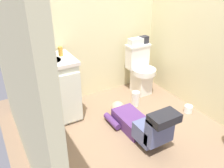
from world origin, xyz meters
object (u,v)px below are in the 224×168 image
Objects in this scene: vanity_cabinet at (53,90)px; person_plumber at (140,123)px; bottle_white at (38,54)px; bottle_green at (44,54)px; soap_dispenser at (29,54)px; toilet at (140,70)px; toilet_paper_roll at (188,109)px; bottle_amber at (60,51)px; bottle_blue at (53,50)px; tissue_box at (136,42)px; bottle_clear at (49,51)px; paper_towel_roll at (135,99)px; faucet at (45,52)px; toiletry_bag at (144,40)px.

vanity_cabinet reaches higher than person_plumber.
vanity_cabinet is 0.48m from bottle_white.
soap_dispenser is at bearing 156.26° from bottle_green.
toilet is 6.82× the size of toilet_paper_roll.
person_plumber is 0.88m from toilet_paper_roll.
bottle_blue is at bearing 160.98° from bottle_amber.
tissue_box is 2.19× the size of bottle_white.
toilet reaches higher than person_plumber.
person_plumber is 1.39m from bottle_green.
soap_dispenser reaches higher than bottle_clear.
tissue_box reaches higher than paper_towel_roll.
toilet_paper_roll is (1.61, -0.94, -0.82)m from faucet.
toiletry_bag is (0.75, 0.99, 0.63)m from person_plumber.
toiletry_bag is at bearing 3.04° from bottle_amber.
bottle_green is 1.03× the size of toilet_paper_roll.
tissue_box is at bearing 3.42° from bottle_amber.
faucet is at bearing 175.49° from toilet.
toilet is 0.51m from paper_towel_roll.
soap_dispenser is 0.23m from bottle_clear.
toiletry_bag reaches higher than tissue_box.
toilet is at bearing -0.80° from bottle_green.
faucet is at bearing 126.32° from bottle_clear.
person_plumber is at bearing -127.05° from toiletry_bag.
bottle_green is 0.72× the size of bottle_blue.
toilet is at bearing 46.80° from paper_towel_roll.
person_plumber is (0.74, -0.86, -0.24)m from vanity_cabinet.
toiletry_bag is 0.75× the size of soap_dispenser.
toilet is 1.56m from bottle_white.
bottle_green reaches higher than toilet_paper_roll.
person_plumber is at bearing -49.78° from bottle_green.
bottle_amber is at bearing -27.61° from faucet.
bottle_white is at bearing 167.56° from bottle_amber.
bottle_clear is at bearing 160.32° from paper_towel_roll.
tissue_box is at bearing 5.42° from vanity_cabinet.
faucet and bottle_white have the same top height.
paper_towel_roll is at bearing -16.86° from bottle_green.
tissue_box is (1.34, 0.13, 0.38)m from vanity_cabinet.
bottle_amber reaches higher than paper_towel_roll.
tissue_box is at bearing 106.37° from toilet_paper_roll.
person_plumber is 1.31m from tissue_box.
bottle_blue is (-0.65, 0.95, 0.72)m from person_plumber.
paper_towel_roll is 0.74m from toilet_paper_roll.
paper_towel_roll is (1.28, -0.41, -0.78)m from soap_dispenser.
toilet is 0.91× the size of vanity_cabinet.
bottle_white is at bearing 161.37° from paper_towel_roll.
bottle_amber is at bearing 122.03° from person_plumber.
tissue_box reaches higher than vanity_cabinet.
bottle_blue is (-1.25, -0.04, 0.10)m from tissue_box.
bottle_clear reaches higher than toilet_paper_roll.
soap_dispenser is at bearing 171.59° from bottle_clear.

